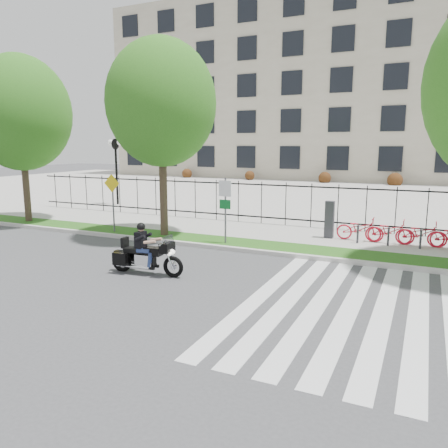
% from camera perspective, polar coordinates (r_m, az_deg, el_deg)
% --- Properties ---
extents(ground, '(120.00, 120.00, 0.00)m').
position_cam_1_polar(ground, '(12.47, -4.69, -7.82)').
color(ground, '#3E3E41').
rests_on(ground, ground).
extents(curb, '(60.00, 0.20, 0.15)m').
position_cam_1_polar(curb, '(16.00, 2.59, -3.42)').
color(curb, '#BBB8B0').
rests_on(curb, ground).
extents(grass_verge, '(60.00, 1.50, 0.15)m').
position_cam_1_polar(grass_verge, '(16.77, 3.70, -2.79)').
color(grass_verge, '#225014').
rests_on(grass_verge, ground).
extents(sidewalk, '(60.00, 3.50, 0.15)m').
position_cam_1_polar(sidewalk, '(19.07, 6.44, -1.22)').
color(sidewalk, '#9D9A93').
rests_on(sidewalk, ground).
extents(plaza, '(80.00, 34.00, 0.10)m').
position_cam_1_polar(plaza, '(35.97, 15.44, 3.88)').
color(plaza, '#9D9A93').
rests_on(plaza, ground).
extents(crosswalk_stripes, '(5.70, 8.00, 0.01)m').
position_cam_1_polar(crosswalk_stripes, '(11.04, 18.06, -10.74)').
color(crosswalk_stripes, silver).
rests_on(crosswalk_stripes, ground).
extents(iron_fence, '(30.00, 0.06, 2.00)m').
position_cam_1_polar(iron_fence, '(20.54, 8.06, 2.61)').
color(iron_fence, black).
rests_on(iron_fence, sidewalk).
extents(office_building, '(60.00, 21.90, 20.15)m').
position_cam_1_polar(office_building, '(55.84, 19.57, 16.05)').
color(office_building, '#ABA18A').
rests_on(office_building, ground).
extents(lamp_post_left, '(1.06, 0.70, 4.25)m').
position_cam_1_polar(lamp_post_left, '(28.59, -13.95, 8.71)').
color(lamp_post_left, black).
rests_on(lamp_post_left, ground).
extents(street_tree_0, '(4.74, 4.74, 7.93)m').
position_cam_1_polar(street_tree_0, '(23.46, -25.07, 12.97)').
color(street_tree_0, '#372A1E').
rests_on(street_tree_0, grass_verge).
extents(street_tree_1, '(4.42, 4.42, 7.90)m').
position_cam_1_polar(street_tree_1, '(18.22, -8.20, 15.35)').
color(street_tree_1, '#372A1E').
rests_on(street_tree_1, grass_verge).
extents(sign_pole_regulatory, '(0.50, 0.09, 2.50)m').
position_cam_1_polar(sign_pole_regulatory, '(16.51, 0.16, 2.90)').
color(sign_pole_regulatory, '#59595B').
rests_on(sign_pole_regulatory, grass_verge).
extents(sign_pole_warning, '(0.78, 0.09, 2.49)m').
position_cam_1_polar(sign_pole_warning, '(19.35, -14.35, 3.69)').
color(sign_pole_warning, '#59595B').
rests_on(sign_pole_warning, grass_verge).
extents(motorcycle_rider, '(2.47, 0.75, 1.90)m').
position_cam_1_polar(motorcycle_rider, '(13.40, -10.17, -3.85)').
color(motorcycle_rider, black).
rests_on(motorcycle_rider, ground).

